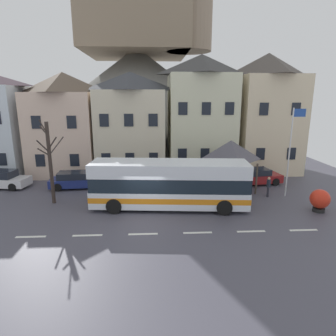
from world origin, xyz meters
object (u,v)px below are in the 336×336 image
object	(u,v)px
harbour_buoy	(320,200)
parked_car_02	(1,179)
pedestrian_02	(249,184)
townhouse_01	(66,123)
bus_shelter	(231,150)
public_bench	(218,176)
bare_tree_00	(50,161)
flagpole	(291,146)
townhouse_02	(131,124)
transit_bus	(169,185)
townhouse_03	(201,115)
townhouse_04	(265,113)
pedestrian_00	(268,186)
pedestrian_01	(220,185)
parked_car_00	(255,176)
parked_car_01	(77,180)
hilltop_castle	(138,92)

from	to	relation	value
harbour_buoy	parked_car_02	bearing A→B (deg)	164.53
pedestrian_02	townhouse_01	bearing A→B (deg)	151.70
bus_shelter	public_bench	bearing A→B (deg)	101.98
pedestrian_02	bare_tree_00	xyz separation A→B (m)	(-14.23, -0.87, 2.17)
townhouse_01	flagpole	distance (m)	20.48
townhouse_02	transit_bus	distance (m)	10.87
townhouse_03	pedestrian_02	xyz separation A→B (m)	(2.49, -7.93, -4.73)
townhouse_02	townhouse_04	distance (m)	13.43
townhouse_04	pedestrian_00	bearing A→B (deg)	-107.21
transit_bus	pedestrian_02	world-z (taller)	transit_bus
flagpole	pedestrian_02	bearing A→B (deg)	173.95
parked_car_02	pedestrian_01	distance (m)	17.84
townhouse_04	pedestrian_01	bearing A→B (deg)	-126.89
townhouse_02	harbour_buoy	size ratio (longest dim) A/B	6.43
transit_bus	parked_car_00	bearing A→B (deg)	38.22
pedestrian_02	bare_tree_00	bearing A→B (deg)	-176.52
transit_bus	pedestrian_02	bearing A→B (deg)	23.73
parked_car_02	parked_car_01	bearing A→B (deg)	4.46
townhouse_01	parked_car_01	world-z (taller)	townhouse_01
townhouse_01	parked_car_01	xyz separation A→B (m)	(2.21, -5.76, -4.14)
bus_shelter	bare_tree_00	xyz separation A→B (m)	(-13.26, -2.83, -0.11)
townhouse_03	harbour_buoy	xyz separation A→B (m)	(6.05, -11.31, -4.78)
townhouse_04	parked_car_01	xyz separation A→B (m)	(-17.57, -5.77, -5.06)
townhouse_01	townhouse_04	world-z (taller)	townhouse_04
townhouse_01	harbour_buoy	distance (m)	22.93
townhouse_04	pedestrian_01	xyz separation A→B (m)	(-6.28, -8.37, -4.85)
townhouse_02	pedestrian_01	bearing A→B (deg)	-47.44
pedestrian_02	hilltop_castle	bearing A→B (deg)	109.96
parked_car_00	flagpole	size ratio (longest dim) A/B	0.67
parked_car_01	public_bench	size ratio (longest dim) A/B	2.68
pedestrian_00	public_bench	world-z (taller)	pedestrian_00
townhouse_04	public_bench	world-z (taller)	townhouse_04
pedestrian_00	townhouse_02	bearing A→B (deg)	142.60
parked_car_00	harbour_buoy	size ratio (longest dim) A/B	2.95
townhouse_03	bare_tree_00	world-z (taller)	townhouse_03
hilltop_castle	bus_shelter	size ratio (longest dim) A/B	10.08
bare_tree_00	transit_bus	bearing A→B (deg)	-8.54
townhouse_03	townhouse_04	xyz separation A→B (m)	(6.59, 0.53, 0.11)
pedestrian_00	public_bench	size ratio (longest dim) A/B	0.91
townhouse_01	townhouse_03	bearing A→B (deg)	-2.23
parked_car_01	public_bench	distance (m)	12.13
transit_bus	parked_car_02	distance (m)	14.60
bus_shelter	pedestrian_01	xyz separation A→B (m)	(-1.20, -1.87, -2.29)
transit_bus	pedestrian_00	bearing A→B (deg)	18.11
townhouse_01	public_bench	world-z (taller)	townhouse_01
townhouse_03	parked_car_00	size ratio (longest dim) A/B	2.54
transit_bus	pedestrian_01	xyz separation A→B (m)	(3.95, 2.17, -0.73)
bus_shelter	parked_car_02	xyz separation A→B (m)	(-18.79, 1.11, -2.45)
parked_car_00	parked_car_02	world-z (taller)	parked_car_02
hilltop_castle	bus_shelter	bearing A→B (deg)	-70.61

